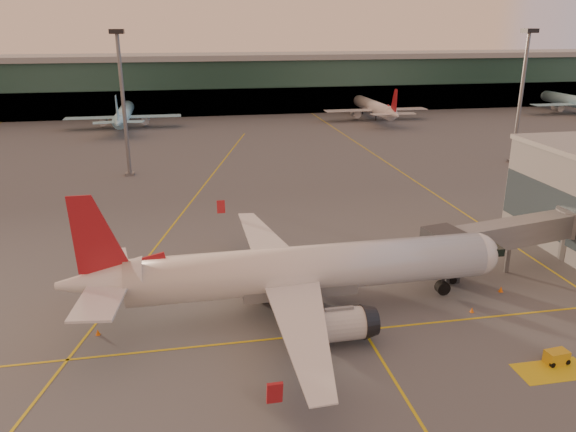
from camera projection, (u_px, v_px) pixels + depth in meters
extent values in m
plane|color=#4C4F54|center=(324.00, 367.00, 45.70)|extent=(600.00, 600.00, 0.00)
cube|color=gold|center=(310.00, 335.00, 50.34)|extent=(80.00, 0.25, 0.01)
cube|color=gold|center=(188.00, 206.00, 85.70)|extent=(31.30, 115.98, 0.01)
cube|color=gold|center=(381.00, 159.00, 116.04)|extent=(0.25, 160.00, 0.01)
cube|color=gold|center=(421.00, 424.00, 39.16)|extent=(0.25, 30.00, 0.01)
cube|color=gold|center=(553.00, 371.00, 45.18)|extent=(6.00, 3.00, 0.01)
cube|color=#19382D|center=(212.00, 86.00, 174.96)|extent=(400.00, 18.00, 16.00)
cube|color=gray|center=(211.00, 57.00, 172.09)|extent=(400.00, 20.00, 1.60)
cube|color=black|center=(214.00, 102.00, 168.37)|extent=(400.00, 1.00, 8.00)
cube|color=#2D3D47|center=(557.00, 214.00, 66.67)|extent=(0.30, 21.60, 6.00)
cylinder|color=slate|center=(124.00, 107.00, 99.36)|extent=(0.70, 0.70, 25.00)
cube|color=black|center=(117.00, 31.00, 95.22)|extent=(2.40, 2.40, 0.80)
cube|color=slate|center=(130.00, 174.00, 103.35)|extent=(1.60, 1.60, 0.50)
cylinder|color=slate|center=(521.00, 99.00, 108.99)|extent=(0.70, 0.70, 25.00)
cube|color=black|center=(530.00, 31.00, 104.86)|extent=(2.40, 2.40, 0.80)
cube|color=slate|center=(512.00, 161.00, 112.98)|extent=(1.60, 1.60, 0.50)
cylinder|color=white|center=(311.00, 268.00, 53.47)|extent=(34.42, 4.78, 4.41)
sphere|color=white|center=(476.00, 254.00, 56.70)|extent=(4.32, 4.32, 4.32)
cube|color=black|center=(488.00, 248.00, 56.75)|extent=(2.02, 2.89, 0.77)
cone|color=white|center=(100.00, 283.00, 49.74)|extent=(7.59, 4.27, 4.19)
cube|color=white|center=(100.00, 300.00, 46.29)|extent=(4.45, 7.52, 0.22)
cylinder|color=silver|center=(339.00, 325.00, 48.20)|extent=(4.64, 2.92, 2.87)
cylinder|color=black|center=(291.00, 317.00, 51.45)|extent=(2.00, 1.57, 1.99)
cylinder|color=black|center=(291.00, 311.00, 51.25)|extent=(0.40, 0.40, 1.21)
cube|color=white|center=(109.00, 264.00, 53.28)|extent=(4.59, 7.58, 0.22)
cylinder|color=silver|center=(304.00, 263.00, 60.63)|extent=(4.64, 2.92, 2.87)
cylinder|color=black|center=(280.00, 290.00, 56.77)|extent=(2.00, 1.57, 1.99)
cylinder|color=black|center=(280.00, 284.00, 56.57)|extent=(0.40, 0.40, 1.21)
cube|color=slate|center=(298.00, 283.00, 53.70)|extent=(10.93, 3.65, 1.76)
cylinder|color=black|center=(442.00, 288.00, 57.18)|extent=(1.40, 0.90, 1.39)
cube|color=slate|center=(511.00, 233.00, 61.59)|extent=(19.09, 6.49, 2.70)
cube|color=#2D3035|center=(442.00, 243.00, 58.75)|extent=(4.03, 4.03, 3.00)
cube|color=#2D3035|center=(449.00, 269.00, 61.00)|extent=(1.60, 2.40, 2.40)
cylinder|color=black|center=(453.00, 280.00, 60.24)|extent=(0.80, 0.40, 0.80)
cylinder|color=black|center=(443.00, 272.00, 62.28)|extent=(0.80, 0.40, 0.80)
cylinder|color=slate|center=(508.00, 258.00, 62.57)|extent=(0.50, 0.50, 3.41)
cylinder|color=slate|center=(575.00, 222.00, 65.07)|extent=(4.40, 4.40, 3.00)
cylinder|color=slate|center=(570.00, 246.00, 66.05)|extent=(2.40, 2.40, 3.41)
cube|color=#B34019|center=(276.00, 291.00, 57.17)|extent=(2.77, 2.09, 1.29)
cube|color=silver|center=(273.00, 273.00, 56.46)|extent=(5.01, 2.20, 2.41)
cylinder|color=black|center=(263.00, 300.00, 56.01)|extent=(0.78, 0.31, 0.77)
cylinder|color=black|center=(293.00, 297.00, 56.59)|extent=(0.78, 0.31, 0.77)
cube|color=gold|center=(557.00, 357.00, 46.09)|extent=(1.95, 1.28, 1.11)
cylinder|color=black|center=(552.00, 365.00, 45.58)|extent=(0.48, 0.27, 0.46)
cylinder|color=black|center=(567.00, 362.00, 45.97)|extent=(0.48, 0.27, 0.46)
cone|color=orange|center=(501.00, 289.00, 58.41)|extent=(0.48, 0.48, 0.61)
cube|color=orange|center=(501.00, 292.00, 58.50)|extent=(0.41, 0.41, 0.03)
cone|color=orange|center=(98.00, 332.00, 50.33)|extent=(0.43, 0.43, 0.54)
cube|color=orange|center=(98.00, 335.00, 50.41)|extent=(0.37, 0.37, 0.03)
cone|color=orange|center=(272.00, 240.00, 71.62)|extent=(0.49, 0.49, 0.63)
cube|color=orange|center=(272.00, 242.00, 71.71)|extent=(0.43, 0.43, 0.03)
cone|color=orange|center=(472.00, 310.00, 54.27)|extent=(0.40, 0.40, 0.50)
cube|color=orange|center=(472.00, 312.00, 54.35)|extent=(0.34, 0.34, 0.03)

